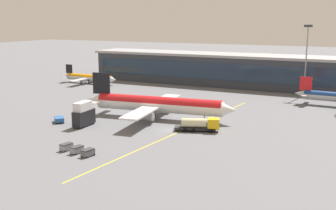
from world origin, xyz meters
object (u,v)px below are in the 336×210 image
pushback_tug (59,119)px  baggage_cart_2 (88,153)px  commuter_jet_near (89,78)px  fuel_tanker (200,124)px  catering_lift (84,114)px  main_airliner (158,104)px  baggage_cart_0 (66,147)px  baggage_cart_1 (77,150)px

pushback_tug → baggage_cart_2: size_ratio=1.50×
pushback_tug → commuter_jet_near: size_ratio=0.16×
pushback_tug → commuter_jet_near: commuter_jet_near is taller
fuel_tanker → commuter_jet_near: size_ratio=0.40×
commuter_jet_near → baggage_cart_2: bearing=-53.4°
baggage_cart_2 → pushback_tug: bearing=141.1°
catering_lift → main_airliner: bearing=50.2°
fuel_tanker → baggage_cart_0: bearing=-126.5°
main_airliner → pushback_tug: bearing=-144.0°
catering_lift → baggage_cart_0: bearing=-62.8°
main_airliner → baggage_cart_0: size_ratio=15.04×
pushback_tug → baggage_cart_1: baggage_cart_1 is taller
baggage_cart_0 → commuter_jet_near: commuter_jet_near is taller
catering_lift → baggage_cart_1: catering_lift is taller
fuel_tanker → pushback_tug: (-36.64, -8.12, -0.90)m
fuel_tanker → baggage_cart_2: 30.17m
catering_lift → baggage_cart_2: catering_lift is taller
catering_lift → baggage_cart_1: (12.28, -18.32, -2.28)m
main_airliner → fuel_tanker: size_ratio=3.93×
main_airliner → baggage_cart_0: main_airliner is taller
baggage_cart_0 → catering_lift: bearing=117.2°
main_airliner → baggage_cart_1: bearing=-91.3°
baggage_cart_0 → fuel_tanker: bearing=53.5°
catering_lift → baggage_cart_2: 24.50m
commuter_jet_near → pushback_tug: bearing=-59.8°
fuel_tanker → catering_lift: (-28.41, -8.33, 1.32)m
fuel_tanker → pushback_tug: fuel_tanker is taller
main_airliner → catering_lift: main_airliner is taller
commuter_jet_near → baggage_cart_0: bearing=-56.1°
fuel_tanker → baggage_cart_0: (-19.28, -26.09, -0.96)m
fuel_tanker → baggage_cart_0: fuel_tanker is taller
main_airliner → fuel_tanker: 17.18m
main_airliner → pushback_tug: size_ratio=10.03×
main_airliner → baggage_cart_0: (-3.91, -33.44, -3.18)m
baggage_cart_1 → commuter_jet_near: size_ratio=0.11×
main_airliner → commuter_jet_near: (-55.42, 43.29, -1.44)m
fuel_tanker → baggage_cart_2: (-12.98, -27.22, -0.96)m
main_airliner → commuter_jet_near: size_ratio=1.59×
baggage_cart_2 → baggage_cart_1: bearing=169.8°
fuel_tanker → commuter_jet_near: bearing=144.4°
fuel_tanker → pushback_tug: bearing=-167.5°
pushback_tug → baggage_cart_2: baggage_cart_2 is taller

